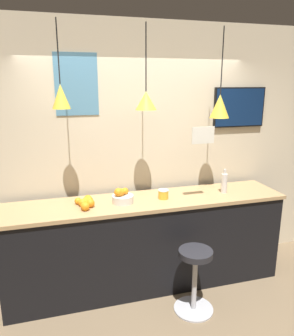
{
  "coord_description": "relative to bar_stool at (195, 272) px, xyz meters",
  "views": [
    {
      "loc": [
        -0.92,
        -2.54,
        2.24
      ],
      "look_at": [
        0.0,
        0.65,
        1.37
      ],
      "focal_mm": 35.0,
      "sensor_mm": 36.0,
      "label": 1
    }
  ],
  "objects": [
    {
      "name": "ground_plane",
      "position": [
        -0.33,
        -0.08,
        -0.43
      ],
      "size": [
        14.0,
        14.0,
        0.0
      ],
      "primitive_type": "plane",
      "color": "#756047"
    },
    {
      "name": "bar_stool",
      "position": [
        0.0,
        0.0,
        0.0
      ],
      "size": [
        0.4,
        0.4,
        0.67
      ],
      "color": "#B7B7BC",
      "rests_on": "ground_plane"
    },
    {
      "name": "pendant_lamp_middle",
      "position": [
        -0.33,
        0.61,
        1.64
      ],
      "size": [
        0.22,
        0.22,
        0.83
      ],
      "color": "black"
    },
    {
      "name": "juice_bottle",
      "position": [
        0.58,
        0.55,
        0.71
      ],
      "size": [
        0.07,
        0.07,
        0.28
      ],
      "color": "silver",
      "rests_on": "service_counter"
    },
    {
      "name": "wall_poster",
      "position": [
        -0.98,
        0.96,
        1.79
      ],
      "size": [
        0.45,
        0.01,
        0.64
      ],
      "color": "teal"
    },
    {
      "name": "back_wall",
      "position": [
        -0.33,
        0.99,
        1.02
      ],
      "size": [
        8.0,
        0.06,
        2.9
      ],
      "color": "beige",
      "rests_on": "ground_plane"
    },
    {
      "name": "fruit_bowl",
      "position": [
        -0.6,
        0.55,
        0.66
      ],
      "size": [
        0.23,
        0.23,
        0.17
      ],
      "color": "beige",
      "rests_on": "service_counter"
    },
    {
      "name": "spread_jar",
      "position": [
        -0.15,
        0.55,
        0.64
      ],
      "size": [
        0.11,
        0.11,
        0.1
      ],
      "color": "gold",
      "rests_on": "service_counter"
    },
    {
      "name": "hanging_menu_board",
      "position": [
        0.19,
        0.34,
        1.3
      ],
      "size": [
        0.24,
        0.01,
        0.17
      ],
      "color": "silver"
    },
    {
      "name": "pendant_lamp_right",
      "position": [
        0.5,
        0.61,
        1.57
      ],
      "size": [
        0.21,
        0.21,
        0.93
      ],
      "color": "black"
    },
    {
      "name": "orange_pile",
      "position": [
        -0.99,
        0.54,
        0.63
      ],
      "size": [
        0.19,
        0.31,
        0.09
      ],
      "color": "orange",
      "rests_on": "service_counter"
    },
    {
      "name": "mounted_tv",
      "position": [
        0.94,
        0.94,
        1.52
      ],
      "size": [
        0.67,
        0.04,
        0.47
      ],
      "color": "black"
    },
    {
      "name": "pendant_lamp_left",
      "position": [
        -1.16,
        0.61,
        1.69
      ],
      "size": [
        0.17,
        0.17,
        0.8
      ],
      "color": "black"
    },
    {
      "name": "service_counter",
      "position": [
        -0.33,
        0.57,
        0.08
      ],
      "size": [
        3.05,
        0.63,
        1.02
      ],
      "color": "black",
      "rests_on": "ground_plane"
    }
  ]
}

